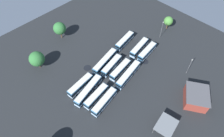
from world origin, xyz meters
TOP-DOWN VIEW (x-y plane):
  - ground_plane at (0.00, 0.00)m, footprint 110.92×110.92m
  - bus_row0_slot0 at (-14.49, -8.30)m, footprint 12.34×4.45m
  - bus_row0_slot2 at (-15.83, -0.60)m, footprint 12.42×4.42m
  - bus_row0_slot3 at (-16.30, 3.54)m, footprint 11.81×3.83m
  - bus_row1_slot0 at (0.81, -5.78)m, footprint 15.04×5.35m
  - bus_row1_slot1 at (0.50, -2.08)m, footprint 12.10×4.69m
  - bus_row1_slot2 at (-0.35, 2.09)m, footprint 11.84×4.06m
  - bus_row1_slot3 at (-0.93, 6.10)m, footprint 15.04×4.96m
  - bus_row2_slot0 at (16.24, -3.67)m, footprint 12.05×3.78m
  - bus_row2_slot1 at (15.54, 0.28)m, footprint 15.03×5.81m
  - bus_row2_slot2 at (15.27, 4.38)m, footprint 11.75×3.99m
  - bus_row2_slot3 at (14.76, 8.18)m, footprint 12.71×4.46m
  - depot_building at (-9.88, 31.25)m, footprint 12.74×12.22m
  - maintenance_shelter at (7.13, 29.78)m, footprint 8.43×7.07m
  - lamp_post_far_corner at (-29.69, 1.01)m, footprint 0.56×0.28m
  - lamp_post_by_building at (-19.44, 22.12)m, footprint 0.56×0.28m
  - tree_northeast at (-37.86, -0.59)m, footprint 4.46×4.46m
  - tree_northwest at (21.62, -24.49)m, footprint 6.32×6.32m
  - tree_east_edge at (3.82, -33.06)m, footprint 5.88×5.88m
  - puddle_back_corner at (-12.40, 5.73)m, footprint 3.11×3.11m
  - puddle_front_lane at (8.97, -5.71)m, footprint 2.20×2.20m
  - puddle_between_rows at (7.71, -9.60)m, footprint 3.38×3.38m

SIDE VIEW (x-z plane):
  - ground_plane at x=0.00m, z-range 0.00..0.00m
  - puddle_back_corner at x=-12.40m, z-range 0.00..0.01m
  - puddle_front_lane at x=8.97m, z-range 0.00..0.01m
  - puddle_between_rows at x=7.71m, z-range 0.00..0.01m
  - bus_row2_slot2 at x=15.27m, z-range 0.10..3.57m
  - bus_row0_slot3 at x=-16.30m, z-range 0.10..3.57m
  - bus_row1_slot2 at x=-0.35m, z-range 0.10..3.57m
  - bus_row1_slot1 at x=0.50m, z-range 0.10..3.57m
  - bus_row2_slot0 at x=16.24m, z-range 0.10..3.57m
  - bus_row0_slot0 at x=-14.49m, z-range 0.10..3.57m
  - bus_row0_slot2 at x=-15.83m, z-range 0.10..3.57m
  - bus_row2_slot3 at x=14.76m, z-range 0.10..3.57m
  - bus_row1_slot0 at x=0.81m, z-range 0.10..3.57m
  - bus_row1_slot3 at x=-0.93m, z-range 0.10..3.57m
  - bus_row2_slot1 at x=15.54m, z-range 0.10..3.57m
  - depot_building at x=-9.88m, z-range 0.02..5.14m
  - maintenance_shelter at x=7.13m, z-range 1.56..5.06m
  - tree_northeast at x=-37.86m, z-range 1.20..8.09m
  - lamp_post_by_building at x=-19.44m, z-range 0.42..8.96m
  - lamp_post_far_corner at x=-29.69m, z-range 0.42..9.79m
  - tree_northwest at x=21.62m, z-range 1.02..9.40m
  - tree_east_edge at x=3.82m, z-range 1.39..10.08m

